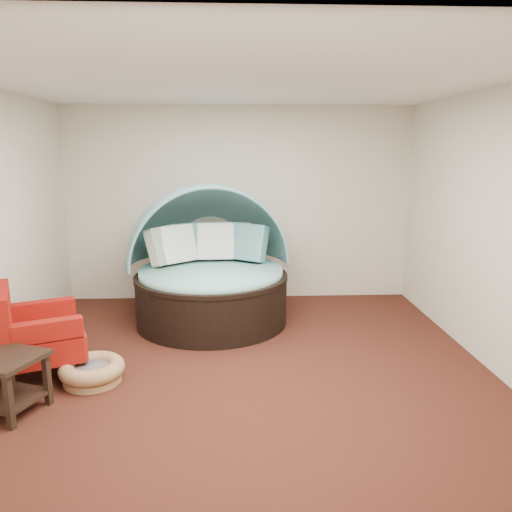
{
  "coord_description": "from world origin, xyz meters",
  "views": [
    {
      "loc": [
        -0.1,
        -4.76,
        2.21
      ],
      "look_at": [
        0.16,
        0.6,
        1.04
      ],
      "focal_mm": 35.0,
      "sensor_mm": 36.0,
      "label": 1
    }
  ],
  "objects_px": {
    "canopy_daybed": "(210,258)",
    "pet_basket": "(92,371)",
    "side_table": "(8,376)",
    "red_armchair": "(34,334)"
  },
  "relations": [
    {
      "from": "canopy_daybed",
      "to": "pet_basket",
      "type": "distance_m",
      "value": 2.18
    },
    {
      "from": "canopy_daybed",
      "to": "pet_basket",
      "type": "relative_size",
      "value": 2.99
    },
    {
      "from": "canopy_daybed",
      "to": "side_table",
      "type": "bearing_deg",
      "value": -136.28
    },
    {
      "from": "canopy_daybed",
      "to": "side_table",
      "type": "distance_m",
      "value": 2.85
    },
    {
      "from": "canopy_daybed",
      "to": "red_armchair",
      "type": "relative_size",
      "value": 2.26
    },
    {
      "from": "pet_basket",
      "to": "red_armchair",
      "type": "xyz_separation_m",
      "value": [
        -0.59,
        0.19,
        0.31
      ]
    },
    {
      "from": "canopy_daybed",
      "to": "red_armchair",
      "type": "bearing_deg",
      "value": -147.93
    },
    {
      "from": "pet_basket",
      "to": "red_armchair",
      "type": "distance_m",
      "value": 0.7
    },
    {
      "from": "canopy_daybed",
      "to": "pet_basket",
      "type": "height_order",
      "value": "canopy_daybed"
    },
    {
      "from": "pet_basket",
      "to": "side_table",
      "type": "relative_size",
      "value": 1.14
    }
  ]
}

